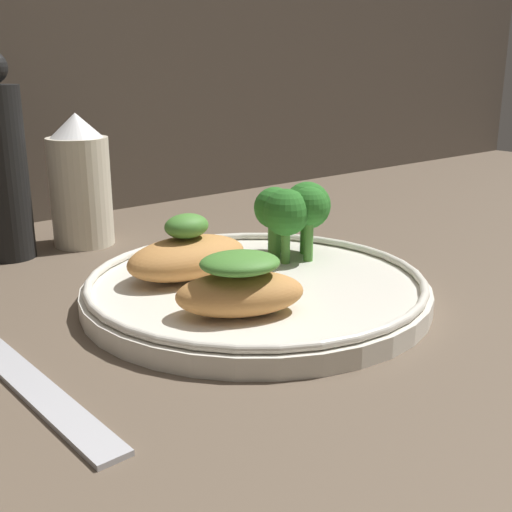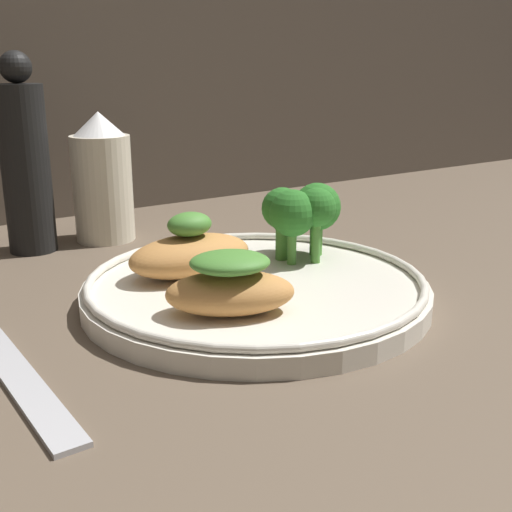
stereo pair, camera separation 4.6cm
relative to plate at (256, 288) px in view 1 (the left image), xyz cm
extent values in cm
cube|color=brown|center=(0.00, 0.00, -1.49)|extent=(180.00, 180.00, 1.00)
cylinder|color=silver|center=(0.00, 0.00, -0.29)|extent=(24.92, 24.92, 1.40)
torus|color=silver|center=(0.00, 0.00, 0.71)|extent=(24.32, 24.32, 0.60)
ellipsoid|color=#BC7F42|center=(-4.62, -3.99, 1.76)|extent=(9.27, 7.63, 2.70)
ellipsoid|color=#478433|center=(-4.62, -3.99, 3.78)|extent=(6.32, 5.88, 1.33)
ellipsoid|color=#BC7F42|center=(-3.03, 4.21, 1.90)|extent=(9.62, 5.63, 2.99)
ellipsoid|color=#478433|center=(-3.03, 4.21, 4.29)|extent=(3.40, 2.73, 1.78)
cylinder|color=#4C8E38|center=(8.04, 3.12, 1.75)|extent=(1.04, 1.04, 2.68)
sphere|color=#286B23|center=(8.04, 3.12, 4.44)|extent=(3.88, 3.88, 3.88)
cylinder|color=#4C8E38|center=(6.65, 4.89, 1.45)|extent=(0.95, 0.95, 2.08)
sphere|color=#286B23|center=(6.65, 4.89, 3.41)|extent=(2.64, 2.64, 2.64)
cylinder|color=#4C8E38|center=(4.92, 3.61, 1.93)|extent=(1.03, 1.03, 3.04)
sphere|color=#286B23|center=(4.92, 3.61, 4.61)|extent=(3.31, 3.31, 3.31)
cylinder|color=#4C8E38|center=(4.80, 2.13, 1.82)|extent=(0.71, 0.71, 2.82)
sphere|color=#286B23|center=(4.80, 2.13, 4.52)|extent=(3.66, 3.66, 3.66)
cylinder|color=#4C8E38|center=(6.61, 1.42, 2.11)|extent=(0.75, 0.75, 3.41)
sphere|color=#286B23|center=(6.61, 1.42, 4.88)|extent=(3.04, 3.04, 3.04)
cylinder|color=beige|center=(-2.76, 22.24, 4.05)|extent=(5.62, 5.62, 10.07)
cone|color=white|center=(-2.76, 22.24, 10.19)|extent=(4.78, 4.78, 2.22)
cylinder|color=black|center=(-9.73, 22.24, 6.45)|extent=(4.23, 4.23, 14.88)
cube|color=#B2B2B7|center=(-17.52, -3.08, -0.69)|extent=(2.21, 16.59, 0.60)
camera|label=1|loc=(-27.99, -33.57, 15.63)|focal=45.00mm
camera|label=2|loc=(-24.34, -36.30, 15.63)|focal=45.00mm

